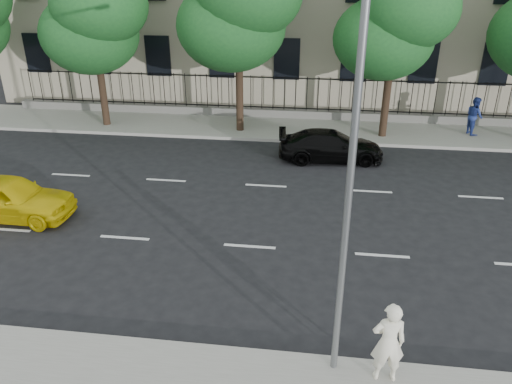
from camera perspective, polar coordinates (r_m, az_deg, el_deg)
ground at (r=13.39m, az=-2.27°, el=-11.82°), size 120.00×120.00×0.00m
far_sidewalk at (r=25.84m, az=2.88°, el=7.35°), size 60.00×4.00×0.15m
lane_markings at (r=17.36m, az=0.31°, el=-2.34°), size 49.60×4.62×0.01m
iron_fence at (r=27.29m, az=3.21°, el=9.59°), size 30.00×0.50×2.20m
street_light at (r=9.23m, az=10.88°, el=6.26°), size 0.25×3.32×8.05m
tree_b at (r=26.30m, az=-18.04°, el=19.40°), size 5.53×5.12×8.97m
tree_d at (r=24.16m, az=15.77°, el=19.22°), size 5.34×4.94×8.84m
yellow_taxi at (r=18.69m, az=-26.46°, el=-0.57°), size 4.39×1.82×1.49m
black_sedan at (r=21.86m, az=8.53°, el=5.26°), size 4.64×2.21×1.31m
woman_near at (r=10.77m, az=14.88°, el=-16.27°), size 0.72×0.51×1.88m
pedestrian_far at (r=26.59m, az=23.69°, el=7.98°), size 0.89×1.03×1.83m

